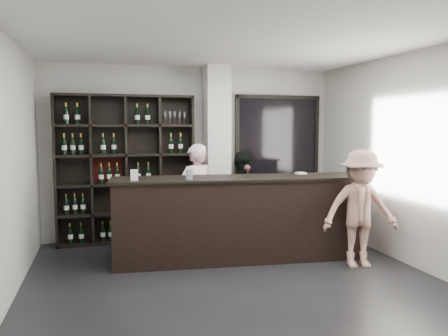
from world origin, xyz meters
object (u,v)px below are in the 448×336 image
object	(u,v)px
tasting_counter	(241,218)
taster_pink	(196,197)
taster_black	(240,194)
wine_shelf	(126,169)
customer	(360,209)

from	to	relation	value
tasting_counter	taster_pink	distance (m)	0.90
tasting_counter	taster_pink	bearing A→B (deg)	130.83
taster_pink	taster_black	distance (m)	1.06
wine_shelf	tasting_counter	size ratio (longest dim) A/B	0.67
taster_pink	taster_black	bearing A→B (deg)	-169.87
tasting_counter	taster_black	distance (m)	1.33
taster_pink	taster_black	xyz separation A→B (m)	(0.90, 0.55, -0.08)
taster_black	customer	distance (m)	2.26
tasting_counter	taster_black	xyz separation A→B (m)	(0.40, 1.26, 0.13)
taster_black	customer	size ratio (longest dim) A/B	0.92
taster_pink	taster_black	world-z (taller)	taster_pink
taster_pink	customer	bearing A→B (deg)	122.02
tasting_counter	taster_black	world-z (taller)	taster_black
taster_pink	customer	distance (m)	2.43
taster_pink	customer	world-z (taller)	taster_pink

